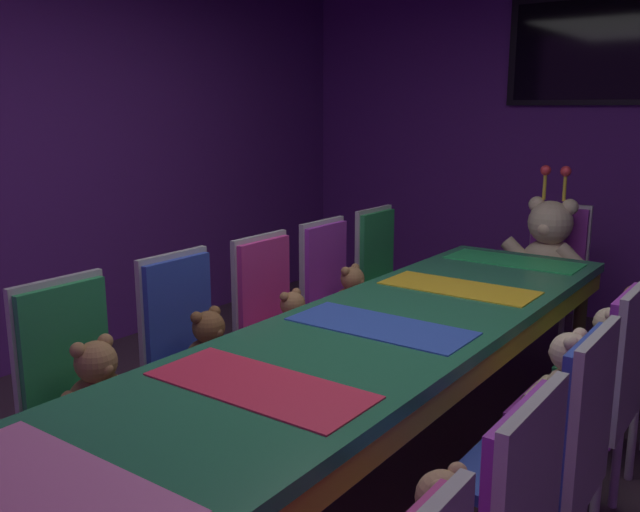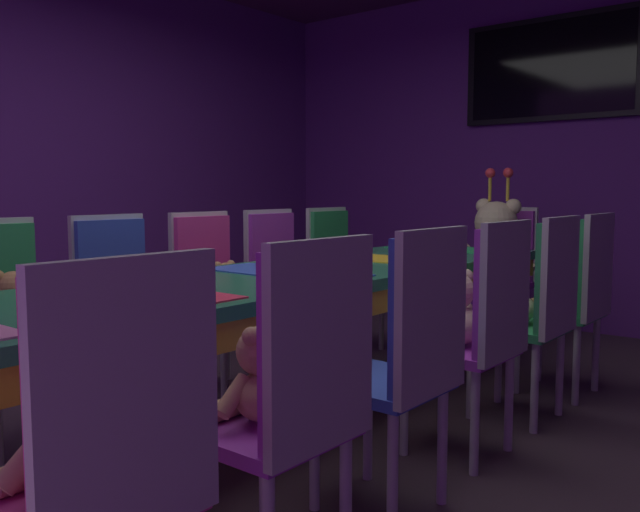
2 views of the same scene
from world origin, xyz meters
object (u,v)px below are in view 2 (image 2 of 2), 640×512
object	(u,v)px
teddy_left_4	(295,276)
teddy_right_1	(260,380)
chair_right_1	(299,383)
teddy_right_4	(514,300)
teddy_left_1	(16,313)
teddy_right_0	(70,437)
wall_tv	(550,69)
chair_left_2	(118,293)
king_teddy_bear	(495,247)
teddy_right_3	(454,313)
chair_right_2	(411,344)
banquet_table	(285,291)
chair_left_4	(278,272)
chair_left_5	(335,264)
chair_right_3	(487,317)
chair_right_0	(109,448)
teddy_left_2	(136,299)
teddy_right_5	(555,288)
chair_right_4	(543,299)
throne_chair	(504,262)
teddy_left_3	(227,289)
chair_right_5	(582,287)
chair_left_3	(209,282)

from	to	relation	value
teddy_left_4	teddy_right_1	world-z (taller)	teddy_left_4
chair_right_1	teddy_right_4	size ratio (longest dim) A/B	3.37
teddy_left_1	teddy_right_4	size ratio (longest dim) A/B	1.17
teddy_right_0	wall_tv	world-z (taller)	wall_tv
chair_left_2	king_teddy_bear	world-z (taller)	king_teddy_bear
teddy_right_3	chair_right_2	bearing A→B (deg)	105.18
teddy_right_4	teddy_right_1	bearing A→B (deg)	90.74
banquet_table	teddy_right_0	bearing A→B (deg)	-64.04
teddy_left_4	king_teddy_bear	size ratio (longest dim) A/B	0.37
chair_left_4	chair_right_2	bearing A→B (deg)	-35.03
chair_left_5	teddy_right_4	world-z (taller)	chair_left_5
chair_right_3	chair_right_0	bearing A→B (deg)	90.99
king_teddy_bear	wall_tv	distance (m)	1.63
chair_left_5	chair_right_3	distance (m)	2.06
chair_right_2	teddy_right_3	world-z (taller)	chair_right_2
banquet_table	teddy_left_2	world-z (taller)	teddy_left_2
banquet_table	chair_left_2	world-z (taller)	chair_left_2
chair_left_5	teddy_right_4	distance (m)	1.66
wall_tv	teddy_right_5	bearing A→B (deg)	-67.42
chair_left_2	teddy_right_3	xyz separation A→B (m)	(1.54, 0.57, -0.00)
chair_right_4	throne_chair	bearing A→B (deg)	-60.10
teddy_left_2	teddy_right_4	world-z (taller)	teddy_left_2
teddy_right_5	king_teddy_bear	xyz separation A→B (m)	(-0.70, 0.76, 0.14)
chair_left_2	throne_chair	size ratio (longest dim) A/B	1.00
chair_left_4	wall_tv	size ratio (longest dim) A/B	0.71
teddy_left_3	chair_right_4	bearing A→B (deg)	21.45
chair_left_2	teddy_left_2	size ratio (longest dim) A/B	3.13
teddy_left_2	chair_right_0	world-z (taller)	chair_right_0
teddy_right_1	chair_right_5	xyz separation A→B (m)	(0.13, 2.31, 0.02)
teddy_right_4	teddy_right_5	bearing A→B (deg)	-91.14
chair_left_4	chair_left_5	size ratio (longest dim) A/B	1.00
teddy_left_1	teddy_left_3	distance (m)	1.16
chair_left_5	wall_tv	size ratio (longest dim) A/B	0.71
teddy_right_1	chair_right_3	distance (m)	1.19
chair_left_4	teddy_left_4	xyz separation A→B (m)	(0.14, 0.00, -0.02)
chair_left_3	king_teddy_bear	size ratio (longest dim) A/B	1.23
chair_right_1	king_teddy_bear	size ratio (longest dim) A/B	1.23
teddy_right_3	king_teddy_bear	bearing A→B (deg)	-69.99
chair_right_4	teddy_left_1	bearing A→B (deg)	48.54
banquet_table	chair_left_2	distance (m)	0.90
teddy_right_0	teddy_right_1	size ratio (longest dim) A/B	1.06
banquet_table	teddy_right_5	xyz separation A→B (m)	(0.70, 1.42, -0.08)
chair_right_3	banquet_table	bearing A→B (deg)	19.58
chair_right_3	teddy_right_5	size ratio (longest dim) A/B	3.36
teddy_left_2	teddy_left_1	bearing A→B (deg)	-90.27
chair_left_5	chair_right_5	xyz separation A→B (m)	(1.71, -0.06, 0.00)
wall_tv	chair_left_4	bearing A→B (deg)	-110.76
chair_right_0	teddy_right_5	distance (m)	2.89
banquet_table	teddy_left_2	bearing A→B (deg)	-158.64
teddy_left_2	chair_right_1	size ratio (longest dim) A/B	0.32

